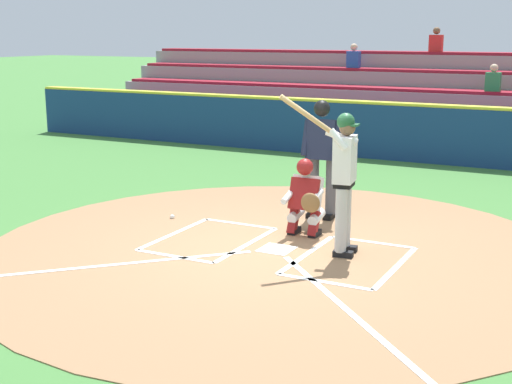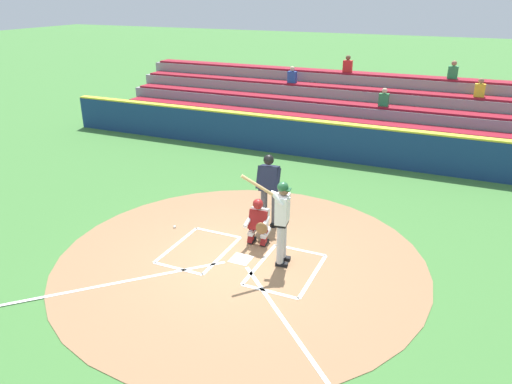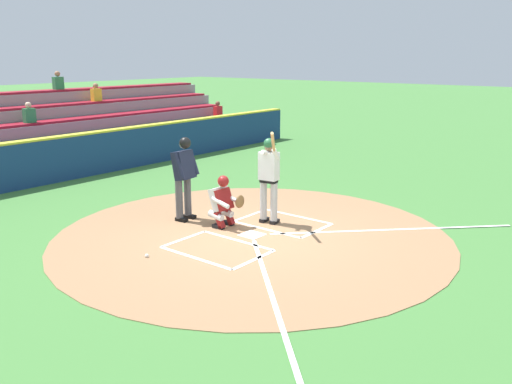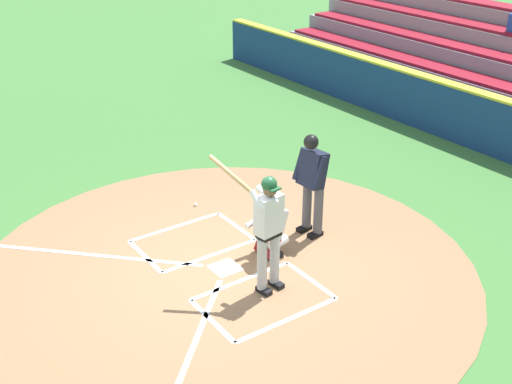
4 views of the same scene
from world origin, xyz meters
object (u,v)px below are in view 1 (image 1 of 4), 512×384
object	(u,v)px
batter	(344,173)
plate_umpire	(322,151)
catcher	(306,196)
baseball	(172,217)

from	to	relation	value
batter	plate_umpire	xyz separation A→B (m)	(0.95, -1.61, -0.02)
batter	catcher	xyz separation A→B (m)	(0.79, -0.61, -0.51)
batter	baseball	world-z (taller)	batter
batter	baseball	xyz separation A→B (m)	(3.00, -0.49, -1.06)
batter	plate_umpire	bearing A→B (deg)	-59.40
plate_umpire	baseball	xyz separation A→B (m)	(2.05, 1.11, -1.04)
batter	baseball	distance (m)	3.22
plate_umpire	baseball	world-z (taller)	plate_umpire
plate_umpire	baseball	bearing A→B (deg)	28.43
catcher	batter	bearing A→B (deg)	142.09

